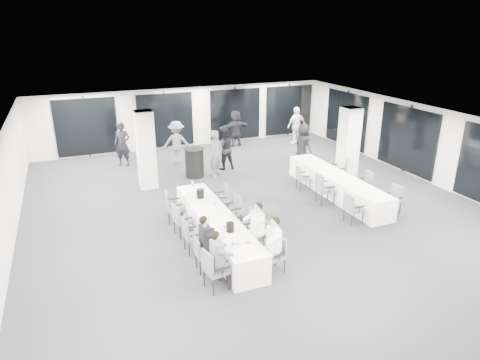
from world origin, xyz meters
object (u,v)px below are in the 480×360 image
object	(u,v)px
banquet_table_main	(216,228)
ice_bucket_near	(230,227)
cocktail_table	(194,163)
chair_main_left_far	(172,205)
chair_main_left_second	(202,252)
chair_side_left_far	(302,177)
standing_guest_a	(216,150)
chair_side_left_near	(352,207)
standing_guest_f	(235,126)
chair_main_left_near	(213,268)
standing_guest_e	(303,142)
ice_bucket_far	(200,194)
chair_main_left_fourth	(181,218)
banquet_table_side	(336,185)
chair_main_right_near	(277,252)
chair_side_left_mid	(323,187)
standing_guest_b	(224,146)
standing_guest_g	(122,141)
chair_main_left_mid	(191,234)
chair_side_right_mid	(365,183)
standing_guest_d	(297,123)
chair_main_right_fourth	(234,208)
chair_side_right_far	(340,168)
chair_side_right_near	(394,198)
standing_guest_h	(351,137)
standing_guest_c	(177,140)

from	to	relation	value
banquet_table_main	ice_bucket_near	size ratio (longest dim) A/B	21.38
cocktail_table	chair_main_left_far	world-z (taller)	cocktail_table
chair_main_left_second	chair_side_left_far	world-z (taller)	chair_main_left_second
cocktail_table	standing_guest_a	xyz separation A→B (m)	(0.82, -0.21, 0.46)
chair_side_left_near	standing_guest_f	xyz separation A→B (m)	(-0.04, 9.18, 0.46)
chair_main_left_near	standing_guest_e	world-z (taller)	standing_guest_e
chair_main_left_second	banquet_table_main	bearing A→B (deg)	148.97
cocktail_table	chair_main_left_far	bearing A→B (deg)	-116.19
standing_guest_e	ice_bucket_far	world-z (taller)	standing_guest_e
chair_main_left_fourth	chair_side_left_near	xyz separation A→B (m)	(4.90, -1.15, 0.00)
banquet_table_side	cocktail_table	bearing A→B (deg)	136.79
chair_main_right_near	chair_main_left_second	bearing A→B (deg)	59.13
chair_side_left_mid	chair_main_left_far	bearing A→B (deg)	-90.66
standing_guest_a	standing_guest_b	size ratio (longest dim) A/B	1.04
chair_main_left_far	chair_main_left_fourth	bearing A→B (deg)	9.90
chair_main_left_fourth	standing_guest_g	xyz separation A→B (m)	(-0.57, 7.01, 0.51)
chair_side_left_near	standing_guest_g	bearing A→B (deg)	-145.61
chair_main_left_near	chair_main_left_mid	xyz separation A→B (m)	(0.01, 1.80, -0.04)
chair_side_right_mid	standing_guest_g	xyz separation A→B (m)	(-7.13, 6.64, 0.52)
standing_guest_d	standing_guest_f	size ratio (longest dim) A/B	1.04
chair_main_right_fourth	ice_bucket_far	world-z (taller)	ice_bucket_far
standing_guest_g	chair_main_left_near	bearing A→B (deg)	-60.26
banquet_table_main	chair_side_right_mid	distance (m)	5.81
standing_guest_f	standing_guest_g	xyz separation A→B (m)	(-5.43, -1.02, 0.05)
chair_side_right_mid	standing_guest_a	xyz separation A→B (m)	(-3.96, 3.98, 0.51)
cocktail_table	chair_main_right_near	distance (m)	7.20
banquet_table_side	chair_side_left_near	size ratio (longest dim) A/B	5.40
banquet_table_side	standing_guest_a	size ratio (longest dim) A/B	2.44
chair_side_left_far	standing_guest_a	distance (m)	3.48
chair_side_right_far	chair_side_right_near	bearing A→B (deg)	-165.96
banquet_table_side	chair_side_right_near	world-z (taller)	chair_side_right_near
chair_side_left_far	standing_guest_h	xyz separation A→B (m)	(3.82, 2.42, 0.47)
chair_main_left_near	chair_main_left_second	size ratio (longest dim) A/B	1.14
standing_guest_d	chair_main_left_fourth	bearing A→B (deg)	33.09
standing_guest_b	ice_bucket_far	world-z (taller)	standing_guest_b
chair_main_right_fourth	chair_side_left_mid	xyz separation A→B (m)	(3.23, 0.29, 0.08)
banquet_table_main	ice_bucket_near	bearing A→B (deg)	-89.31
chair_main_left_mid	chair_main_left_fourth	size ratio (longest dim) A/B	0.99
standing_guest_b	chair_side_left_far	bearing A→B (deg)	119.91
chair_side_right_far	standing_guest_c	bearing A→B (deg)	61.20
chair_main_left_far	chair_side_right_near	size ratio (longest dim) A/B	1.08
standing_guest_b	standing_guest_h	distance (m)	5.63
standing_guest_g	standing_guest_d	bearing A→B (deg)	28.53
chair_side_right_near	ice_bucket_far	xyz separation A→B (m)	(-5.75, 1.75, 0.37)
chair_main_right_fourth	standing_guest_d	xyz separation A→B (m)	(6.13, 7.21, 0.51)
banquet_table_side	ice_bucket_near	xyz separation A→B (m)	(-4.88, -2.51, 0.49)
chair_side_left_near	chair_side_right_far	size ratio (longest dim) A/B	0.93
cocktail_table	chair_side_right_near	size ratio (longest dim) A/B	1.25
chair_side_right_far	ice_bucket_near	xyz separation A→B (m)	(-5.72, -3.50, 0.30)
cocktail_table	standing_guest_e	world-z (taller)	standing_guest_e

